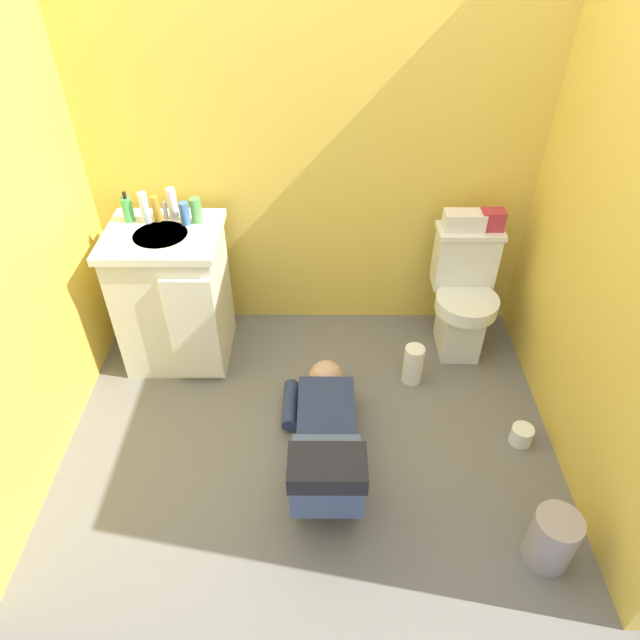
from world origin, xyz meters
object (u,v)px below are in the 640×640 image
object	(u,v)px
person_plumber	(325,442)
bottle_clear	(145,208)
bottle_green	(196,210)
paper_towel_roll	(413,364)
bottle_white	(172,204)
toiletry_bag	(492,220)
bottle_amber	(156,209)
toilet	(463,295)
soap_dispenser	(128,209)
faucet	(165,211)
vanity_cabinet	(174,296)
bottle_blue	(185,214)
tissue_box	(464,220)
trash_can	(552,539)
toilet_paper_roll	(521,435)

from	to	relation	value
person_plumber	bottle_clear	size ratio (longest dim) A/B	6.31
person_plumber	bottle_green	size ratio (longest dim) A/B	7.92
paper_towel_roll	bottle_white	bearing A→B (deg)	163.31
toiletry_bag	bottle_amber	size ratio (longest dim) A/B	0.89
toilet	bottle_clear	world-z (taller)	bottle_clear
paper_towel_roll	bottle_green	bearing A→B (deg)	163.24
toiletry_bag	soap_dispenser	bearing A→B (deg)	-178.58
toilet	faucet	world-z (taller)	faucet
vanity_cabinet	bottle_amber	size ratio (longest dim) A/B	5.91
bottle_clear	paper_towel_roll	world-z (taller)	bottle_clear
faucet	bottle_blue	bearing A→B (deg)	-25.12
person_plumber	bottle_amber	distance (m)	1.49
toilet	bottle_green	xyz separation A→B (m)	(-1.47, 0.03, 0.52)
bottle_blue	bottle_green	size ratio (longest dim) A/B	0.92
bottle_white	tissue_box	bearing A→B (deg)	0.77
vanity_cabinet	bottle_amber	world-z (taller)	bottle_amber
vanity_cabinet	bottle_white	size ratio (longest dim) A/B	4.76
toilet	paper_towel_roll	xyz separation A→B (m)	(-0.30, -0.32, -0.25)
person_plumber	toiletry_bag	distance (m)	1.48
bottle_amber	bottle_green	size ratio (longest dim) A/B	1.03
faucet	trash_can	bearing A→B (deg)	-38.84
tissue_box	bottle_green	distance (m)	1.43
bottle_blue	bottle_amber	bearing A→B (deg)	166.62
faucet	trash_can	size ratio (longest dim) A/B	0.36
bottle_clear	faucet	bearing A→B (deg)	19.93
bottle_amber	trash_can	xyz separation A→B (m)	(1.82, -1.42, -0.75)
vanity_cabinet	paper_towel_roll	bearing A→B (deg)	-10.01
soap_dispenser	person_plumber	bearing A→B (deg)	-42.49
trash_can	paper_towel_roll	xyz separation A→B (m)	(-0.44, 1.05, -0.02)
tissue_box	bottle_white	size ratio (longest dim) A/B	1.28
tissue_box	bottle_clear	size ratio (longest dim) A/B	1.30
vanity_cabinet	toiletry_bag	size ratio (longest dim) A/B	6.61
toiletry_bag	bottle_white	bearing A→B (deg)	-179.30
soap_dispenser	bottle_white	xyz separation A→B (m)	(0.23, 0.03, 0.02)
vanity_cabinet	person_plumber	distance (m)	1.21
bottle_amber	bottle_blue	xyz separation A→B (m)	(0.16, -0.04, -0.01)
faucet	bottle_green	bearing A→B (deg)	-9.88
paper_towel_roll	vanity_cabinet	bearing A→B (deg)	169.99
soap_dispenser	toiletry_bag	bearing A→B (deg)	1.42
bottle_green	bottle_clear	bearing A→B (deg)	-179.05
soap_dispenser	bottle_amber	distance (m)	0.15
bottle_blue	bottle_green	world-z (taller)	bottle_green
bottle_white	person_plumber	bearing A→B (deg)	-50.53
faucet	bottle_blue	world-z (taller)	bottle_blue
tissue_box	toilet_paper_roll	bearing A→B (deg)	-73.77
vanity_cabinet	tissue_box	bearing A→B (deg)	6.24
faucet	trash_can	distance (m)	2.40
bottle_clear	person_plumber	bearing A→B (deg)	-44.83
faucet	bottle_clear	xyz separation A→B (m)	(-0.09, -0.03, 0.03)
toilet	tissue_box	bearing A→B (deg)	116.43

